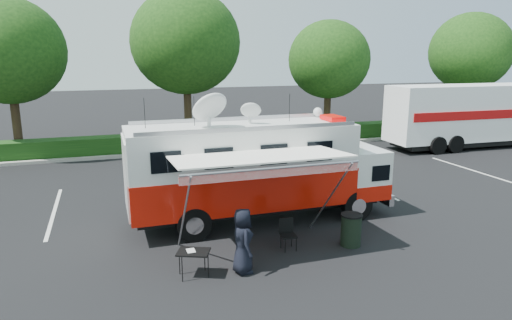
{
  "coord_description": "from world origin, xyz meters",
  "views": [
    {
      "loc": [
        -4.61,
        -13.32,
        5.29
      ],
      "look_at": [
        0.0,
        0.5,
        1.9
      ],
      "focal_mm": 32.0,
      "sensor_mm": 36.0,
      "label": 1
    }
  ],
  "objects_px": {
    "semi_trailer": "(482,114)",
    "folding_table": "(193,253)",
    "trash_bin": "(351,230)",
    "command_truck": "(259,169)"
  },
  "relations": [
    {
      "from": "semi_trailer",
      "to": "folding_table",
      "type": "bearing_deg",
      "value": -150.75
    },
    {
      "from": "trash_bin",
      "to": "folding_table",
      "type": "bearing_deg",
      "value": -174.74
    },
    {
      "from": "command_truck",
      "to": "trash_bin",
      "type": "height_order",
      "value": "command_truck"
    },
    {
      "from": "command_truck",
      "to": "semi_trailer",
      "type": "xyz_separation_m",
      "value": [
        16.27,
        7.5,
        0.16
      ]
    },
    {
      "from": "folding_table",
      "to": "trash_bin",
      "type": "distance_m",
      "value": 4.59
    },
    {
      "from": "folding_table",
      "to": "trash_bin",
      "type": "relative_size",
      "value": 1.0
    },
    {
      "from": "command_truck",
      "to": "folding_table",
      "type": "xyz_separation_m",
      "value": [
        -2.74,
        -3.15,
        -1.13
      ]
    },
    {
      "from": "trash_bin",
      "to": "semi_trailer",
      "type": "bearing_deg",
      "value": 35.3
    },
    {
      "from": "folding_table",
      "to": "semi_trailer",
      "type": "height_order",
      "value": "semi_trailer"
    },
    {
      "from": "folding_table",
      "to": "semi_trailer",
      "type": "xyz_separation_m",
      "value": [
        19.01,
        10.65,
        1.29
      ]
    }
  ]
}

